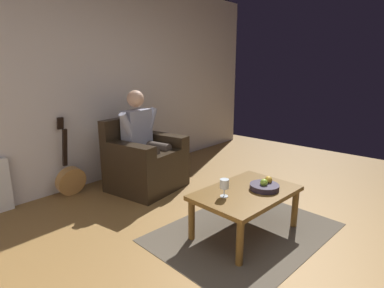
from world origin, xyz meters
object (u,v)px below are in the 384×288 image
object	(u,v)px
fruit_bowl	(265,186)
wine_glass_near	(224,185)
person_seated	(144,137)
guitar	(70,178)
coffee_table	(246,197)
armchair	(145,163)

from	to	relation	value
fruit_bowl	wine_glass_near	bearing A→B (deg)	-25.97
person_seated	fruit_bowl	world-z (taller)	person_seated
guitar	fruit_bowl	world-z (taller)	guitar
wine_glass_near	fruit_bowl	bearing A→B (deg)	154.03
person_seated	guitar	world-z (taller)	person_seated
coffee_table	wine_glass_near	xyz separation A→B (m)	(0.24, -0.08, 0.17)
armchair	wine_glass_near	world-z (taller)	armchair
person_seated	guitar	size ratio (longest dim) A/B	1.31
coffee_table	wine_glass_near	world-z (taller)	wine_glass_near
person_seated	coffee_table	distance (m)	1.59
person_seated	coffee_table	bearing A→B (deg)	77.86
wine_glass_near	armchair	bearing A→B (deg)	-103.56
armchair	fruit_bowl	world-z (taller)	armchair
fruit_bowl	coffee_table	bearing A→B (deg)	-36.97
armchair	wine_glass_near	xyz separation A→B (m)	(0.36, 1.49, 0.19)
person_seated	wine_glass_near	bearing A→B (deg)	68.70
guitar	person_seated	bearing A→B (deg)	146.16
wine_glass_near	fruit_bowl	distance (m)	0.43
armchair	guitar	size ratio (longest dim) A/B	0.97
armchair	fruit_bowl	size ratio (longest dim) A/B	3.43
wine_glass_near	fruit_bowl	xyz separation A→B (m)	(-0.38, 0.18, -0.08)
wine_glass_near	fruit_bowl	world-z (taller)	wine_glass_near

